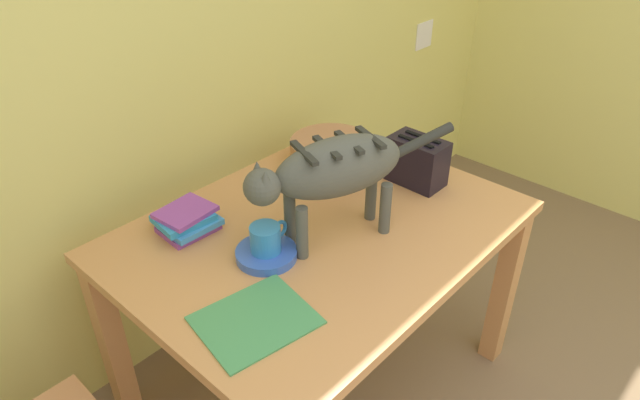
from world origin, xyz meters
TOP-DOWN VIEW (x-y plane):
  - wall_rear at (0.00, 2.14)m, footprint 4.79×0.11m
  - dining_table at (0.08, 1.48)m, footprint 1.26×0.94m
  - cat at (0.06, 1.41)m, footprint 0.66×0.30m
  - saucer_bowl at (-0.15, 1.49)m, footprint 0.18×0.18m
  - coffee_mug at (-0.15, 1.49)m, footprint 0.13×0.09m
  - magazine at (-0.35, 1.32)m, footprint 0.32×0.29m
  - book_stack at (-0.22, 1.78)m, footprint 0.19×0.16m
  - wicker_basket at (0.41, 1.73)m, footprint 0.31×0.31m
  - toaster at (0.52, 1.42)m, footprint 0.12×0.20m

SIDE VIEW (x-z plane):
  - dining_table at x=0.08m, z-range 0.28..1.03m
  - magazine at x=-0.35m, z-range 0.74..0.75m
  - saucer_bowl at x=-0.15m, z-range 0.74..0.77m
  - book_stack at x=-0.22m, z-range 0.74..0.82m
  - wicker_basket at x=0.41m, z-range 0.74..0.85m
  - coffee_mug at x=-0.15m, z-range 0.77..0.85m
  - toaster at x=0.52m, z-range 0.74..0.92m
  - cat at x=0.06m, z-range 0.81..1.15m
  - wall_rear at x=0.00m, z-range 0.00..2.50m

